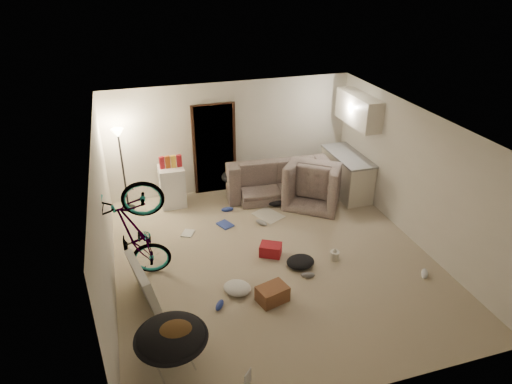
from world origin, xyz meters
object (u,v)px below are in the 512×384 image
object	(u,v)px
floor_lamp	(121,152)
saucer_chair	(172,343)
drink_case_b	(271,250)
kitchen_counter	(346,175)
drink_case_a	(272,294)
tv_box	(143,282)
bicycle	(139,253)
juicer	(335,255)
mini_fridge	(172,186)
sofa	(275,179)
armchair	(316,185)

from	to	relation	value
floor_lamp	saucer_chair	distance (m)	4.65
floor_lamp	drink_case_b	size ratio (longest dim) A/B	4.78
kitchen_counter	drink_case_a	xyz separation A→B (m)	(-2.81, -3.06, -0.31)
floor_lamp	tv_box	distance (m)	3.25
kitchen_counter	drink_case_b	xyz separation A→B (m)	(-2.44, -1.87, -0.33)
bicycle	juicer	size ratio (longest dim) A/B	7.98
mini_fridge	drink_case_a	world-z (taller)	mini_fridge
sofa	saucer_chair	world-z (taller)	saucer_chair
drink_case_a	drink_case_b	world-z (taller)	drink_case_a
sofa	drink_case_b	distance (m)	2.49
kitchen_counter	floor_lamp	bearing A→B (deg)	172.34
floor_lamp	sofa	distance (m)	3.41
bicycle	tv_box	bearing A→B (deg)	-173.64
bicycle	tv_box	distance (m)	0.59
floor_lamp	kitchen_counter	xyz separation A→B (m)	(4.83, -0.65, -0.87)
sofa	drink_case_a	size ratio (longest dim) A/B	4.89
juicer	saucer_chair	bearing A→B (deg)	-153.25
floor_lamp	armchair	distance (m)	4.19
mini_fridge	drink_case_b	distance (m)	2.83
tv_box	drink_case_a	size ratio (longest dim) A/B	2.22
bicycle	tv_box	world-z (taller)	bicycle
floor_lamp	drink_case_a	world-z (taller)	floor_lamp
tv_box	mini_fridge	bearing A→B (deg)	61.67
floor_lamp	juicer	bearing A→B (deg)	-41.06
saucer_chair	juicer	bearing A→B (deg)	26.75
bicycle	kitchen_counter	bearing A→B (deg)	-61.91
kitchen_counter	armchair	bearing A→B (deg)	-167.87
armchair	mini_fridge	xyz separation A→B (m)	(-3.04, 0.73, 0.07)
sofa	tv_box	size ratio (longest dim) A/B	2.21
drink_case_a	floor_lamp	bearing A→B (deg)	102.93
tv_box	kitchen_counter	bearing A→B (deg)	15.08
drink_case_b	mini_fridge	bearing A→B (deg)	149.69
armchair	juicer	size ratio (longest dim) A/B	4.78
kitchen_counter	drink_case_a	distance (m)	4.17
saucer_chair	juicer	distance (m)	3.47
mini_fridge	juicer	bearing A→B (deg)	-49.19
tv_box	drink_case_b	distance (m)	2.37
armchair	tv_box	xyz separation A→B (m)	(-3.91, -2.27, -0.04)
drink_case_b	sofa	bearing A→B (deg)	98.63
mini_fridge	saucer_chair	world-z (taller)	mini_fridge
bicycle	mini_fridge	distance (m)	2.58
sofa	juicer	xyz separation A→B (m)	(0.18, -2.80, -0.23)
bicycle	armchair	bearing A→B (deg)	-60.02
saucer_chair	juicer	size ratio (longest dim) A/B	4.01
kitchen_counter	juicer	size ratio (longest dim) A/B	6.24
drink_case_b	kitchen_counter	bearing A→B (deg)	66.70
armchair	bicycle	xyz separation A→B (m)	(-3.91, -1.71, 0.13)
armchair	bicycle	bearing A→B (deg)	59.78
drink_case_a	juicer	distance (m)	1.59
bicycle	drink_case_a	xyz separation A→B (m)	(1.92, -1.18, -0.37)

